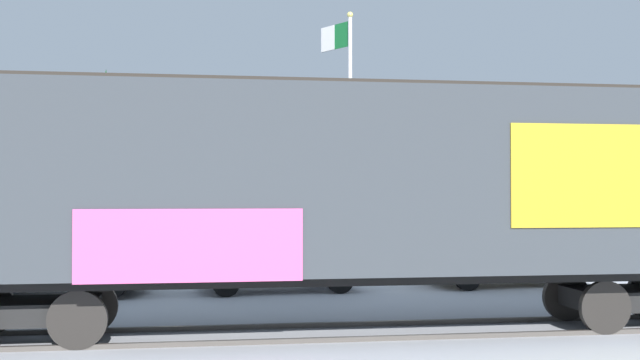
# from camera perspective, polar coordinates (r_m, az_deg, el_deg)

# --- Properties ---
(ground_plane) EXTENTS (260.00, 260.00, 0.00)m
(ground_plane) POSITION_cam_1_polar(r_m,az_deg,el_deg) (13.49, 0.58, -11.36)
(ground_plane) COLOR #B2B5BC
(track) EXTENTS (59.96, 5.78, 0.08)m
(track) POSITION_cam_1_polar(r_m,az_deg,el_deg) (13.74, 5.44, -11.00)
(track) COLOR #4C4742
(track) RESTS_ON ground_plane
(freight_car) EXTENTS (16.36, 4.03, 4.40)m
(freight_car) POSITION_cam_1_polar(r_m,az_deg,el_deg) (13.35, 2.01, -0.43)
(freight_car) COLOR #33383D
(freight_car) RESTS_ON ground_plane
(flagpole) EXTENTS (0.70, 1.31, 7.81)m
(flagpole) POSITION_cam_1_polar(r_m,az_deg,el_deg) (23.02, 1.85, 5.27)
(flagpole) COLOR silver
(flagpole) RESTS_ON ground_plane
(hillside) EXTENTS (131.29, 35.48, 12.69)m
(hillside) POSITION_cam_1_polar(r_m,az_deg,el_deg) (71.55, -10.25, 0.31)
(hillside) COLOR gray
(hillside) RESTS_ON ground_plane
(parked_car_black) EXTENTS (4.57, 2.64, 1.59)m
(parked_car_black) POSITION_cam_1_polar(r_m,az_deg,el_deg) (19.51, -18.81, -5.65)
(parked_car_black) COLOR black
(parked_car_black) RESTS_ON ground_plane
(parked_car_white) EXTENTS (4.09, 1.94, 1.75)m
(parked_car_white) POSITION_cam_1_polar(r_m,az_deg,el_deg) (19.28, -3.24, -5.64)
(parked_car_white) COLOR silver
(parked_car_white) RESTS_ON ground_plane
(parked_car_tan) EXTENTS (4.12, 2.02, 1.72)m
(parked_car_tan) POSITION_cam_1_polar(r_m,az_deg,el_deg) (20.97, 13.18, -5.31)
(parked_car_tan) COLOR #9E8966
(parked_car_tan) RESTS_ON ground_plane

